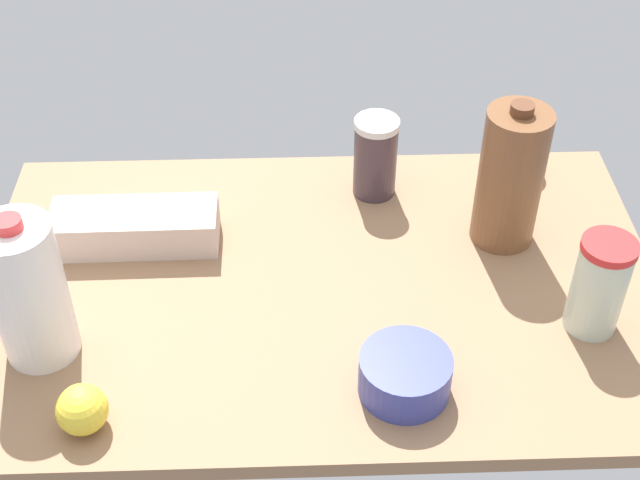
{
  "coord_description": "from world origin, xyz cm",
  "views": [
    {
      "loc": [
        -3.88,
        -113.52,
        111.49
      ],
      "look_at": [
        0.0,
        0.0,
        13.0
      ],
      "focal_mm": 50.0,
      "sensor_mm": 36.0,
      "label": 1
    }
  ],
  "objects_px": {
    "egg_carton": "(135,227)",
    "shaker_bottle": "(375,157)",
    "milk_jug": "(28,291)",
    "orange_near_front": "(524,156)",
    "tumbler_cup": "(599,285)",
    "lemon_by_jug": "(82,410)",
    "mixing_bowl": "(405,374)",
    "chocolate_milk_jug": "(510,177)"
  },
  "relations": [
    {
      "from": "mixing_bowl",
      "to": "shaker_bottle",
      "type": "height_order",
      "value": "shaker_bottle"
    },
    {
      "from": "orange_near_front",
      "to": "shaker_bottle",
      "type": "bearing_deg",
      "value": -170.47
    },
    {
      "from": "milk_jug",
      "to": "orange_near_front",
      "type": "bearing_deg",
      "value": 27.19
    },
    {
      "from": "chocolate_milk_jug",
      "to": "egg_carton",
      "type": "relative_size",
      "value": 0.95
    },
    {
      "from": "shaker_bottle",
      "to": "chocolate_milk_jug",
      "type": "bearing_deg",
      "value": -32.34
    },
    {
      "from": "chocolate_milk_jug",
      "to": "orange_near_front",
      "type": "height_order",
      "value": "chocolate_milk_jug"
    },
    {
      "from": "chocolate_milk_jug",
      "to": "milk_jug",
      "type": "height_order",
      "value": "chocolate_milk_jug"
    },
    {
      "from": "shaker_bottle",
      "to": "egg_carton",
      "type": "bearing_deg",
      "value": -162.7
    },
    {
      "from": "mixing_bowl",
      "to": "orange_near_front",
      "type": "bearing_deg",
      "value": 61.68
    },
    {
      "from": "chocolate_milk_jug",
      "to": "mixing_bowl",
      "type": "bearing_deg",
      "value": -121.35
    },
    {
      "from": "egg_carton",
      "to": "mixing_bowl",
      "type": "bearing_deg",
      "value": -39.08
    },
    {
      "from": "shaker_bottle",
      "to": "lemon_by_jug",
      "type": "height_order",
      "value": "shaker_bottle"
    },
    {
      "from": "mixing_bowl",
      "to": "lemon_by_jug",
      "type": "xyz_separation_m",
      "value": [
        -0.48,
        -0.05,
        0.0
      ]
    },
    {
      "from": "shaker_bottle",
      "to": "milk_jug",
      "type": "xyz_separation_m",
      "value": [
        -0.57,
        -0.4,
        0.05
      ]
    },
    {
      "from": "mixing_bowl",
      "to": "shaker_bottle",
      "type": "xyz_separation_m",
      "value": [
        -0.01,
        0.5,
        0.05
      ]
    },
    {
      "from": "chocolate_milk_jug",
      "to": "tumbler_cup",
      "type": "relative_size",
      "value": 1.6
    },
    {
      "from": "chocolate_milk_jug",
      "to": "lemon_by_jug",
      "type": "distance_m",
      "value": 0.82
    },
    {
      "from": "shaker_bottle",
      "to": "lemon_by_jug",
      "type": "relative_size",
      "value": 2.13
    },
    {
      "from": "shaker_bottle",
      "to": "egg_carton",
      "type": "relative_size",
      "value": 0.55
    },
    {
      "from": "milk_jug",
      "to": "orange_near_front",
      "type": "height_order",
      "value": "milk_jug"
    },
    {
      "from": "mixing_bowl",
      "to": "tumbler_cup",
      "type": "height_order",
      "value": "tumbler_cup"
    },
    {
      "from": "egg_carton",
      "to": "lemon_by_jug",
      "type": "height_order",
      "value": "lemon_by_jug"
    },
    {
      "from": "shaker_bottle",
      "to": "tumbler_cup",
      "type": "height_order",
      "value": "tumbler_cup"
    },
    {
      "from": "tumbler_cup",
      "to": "milk_jug",
      "type": "height_order",
      "value": "milk_jug"
    },
    {
      "from": "tumbler_cup",
      "to": "mixing_bowl",
      "type": "bearing_deg",
      "value": -158.35
    },
    {
      "from": "egg_carton",
      "to": "orange_near_front",
      "type": "xyz_separation_m",
      "value": [
        0.76,
        0.19,
        0.0
      ]
    },
    {
      "from": "mixing_bowl",
      "to": "egg_carton",
      "type": "relative_size",
      "value": 0.48
    },
    {
      "from": "egg_carton",
      "to": "shaker_bottle",
      "type": "bearing_deg",
      "value": 16.79
    },
    {
      "from": "tumbler_cup",
      "to": "shaker_bottle",
      "type": "bearing_deg",
      "value": 131.42
    },
    {
      "from": "mixing_bowl",
      "to": "lemon_by_jug",
      "type": "bearing_deg",
      "value": -173.53
    },
    {
      "from": "milk_jug",
      "to": "mixing_bowl",
      "type": "bearing_deg",
      "value": -10.38
    },
    {
      "from": "shaker_bottle",
      "to": "orange_near_front",
      "type": "height_order",
      "value": "shaker_bottle"
    },
    {
      "from": "egg_carton",
      "to": "tumbler_cup",
      "type": "relative_size",
      "value": 1.69
    },
    {
      "from": "chocolate_milk_jug",
      "to": "tumbler_cup",
      "type": "height_order",
      "value": "chocolate_milk_jug"
    },
    {
      "from": "shaker_bottle",
      "to": "milk_jug",
      "type": "distance_m",
      "value": 0.7
    },
    {
      "from": "lemon_by_jug",
      "to": "shaker_bottle",
      "type": "bearing_deg",
      "value": 49.57
    },
    {
      "from": "orange_near_front",
      "to": "egg_carton",
      "type": "bearing_deg",
      "value": -165.79
    },
    {
      "from": "milk_jug",
      "to": "orange_near_front",
      "type": "relative_size",
      "value": 3.41
    },
    {
      "from": "shaker_bottle",
      "to": "egg_carton",
      "type": "distance_m",
      "value": 0.47
    },
    {
      "from": "chocolate_milk_jug",
      "to": "tumbler_cup",
      "type": "xyz_separation_m",
      "value": [
        0.1,
        -0.23,
        -0.05
      ]
    },
    {
      "from": "milk_jug",
      "to": "lemon_by_jug",
      "type": "distance_m",
      "value": 0.21
    },
    {
      "from": "shaker_bottle",
      "to": "egg_carton",
      "type": "height_order",
      "value": "shaker_bottle"
    }
  ]
}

